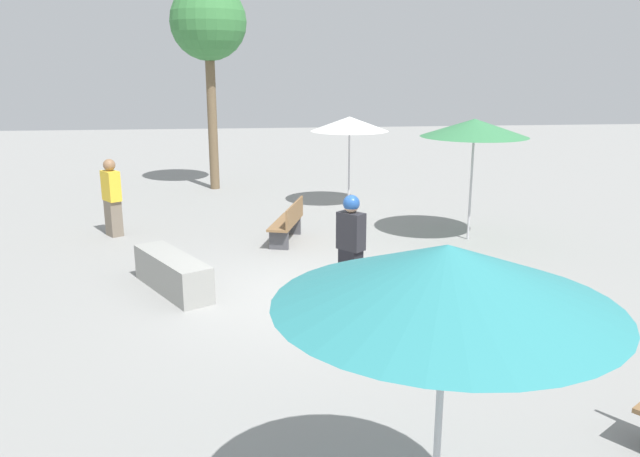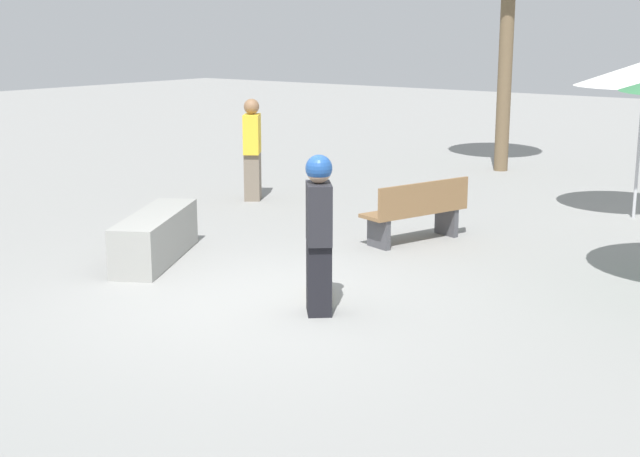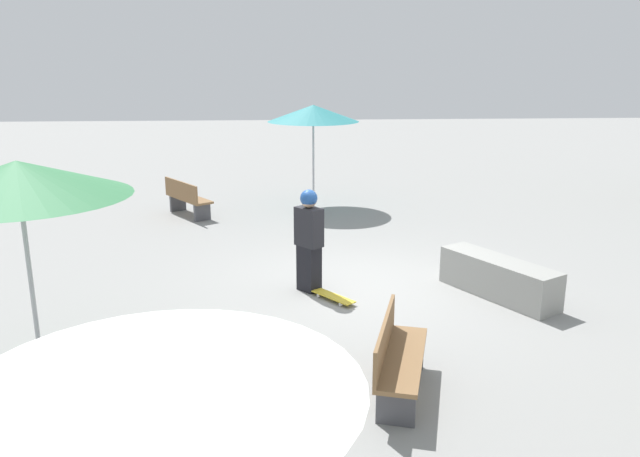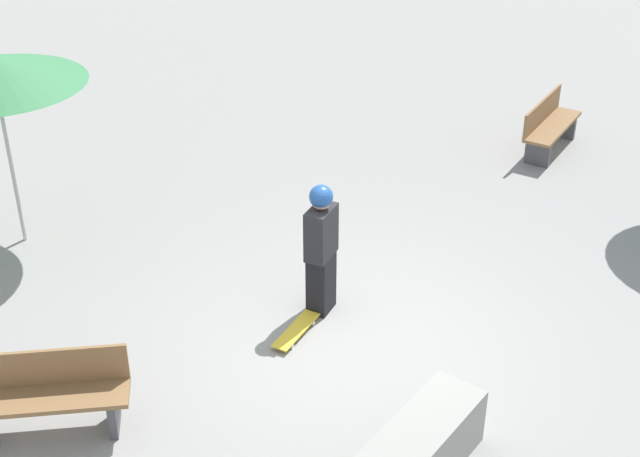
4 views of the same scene
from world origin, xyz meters
The scene contains 9 objects.
ground_plane centered at (0.00, 0.00, 0.00)m, with size 60.00×60.00×0.00m, color gray.
skater_main centered at (-0.69, -0.09, 0.89)m, with size 0.47×0.49×1.65m.
skateboard centered at (-0.34, -0.56, 0.06)m, with size 0.65×0.75×0.07m.
concrete_ledge centered at (2.23, -0.55, 0.30)m, with size 1.46×2.02×0.60m.
bench_near centered at (0.11, -3.36, 0.43)m, with size 0.88×1.66×0.85m.
bench_far centered at (-3.32, 5.07, 0.43)m, with size 1.27×1.57×0.85m.
shade_umbrella_green centered at (-3.79, -3.09, 2.40)m, with size 2.25×2.25×2.59m.
shade_umbrella_teal centered at (-0.28, 5.90, 2.33)m, with size 2.25×2.25×2.53m.
shade_umbrella_white centered at (-1.76, -6.74, 2.20)m, with size 2.05×2.05×2.39m.
Camera 3 is at (-1.15, -9.50, 3.56)m, focal length 35.00 mm.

